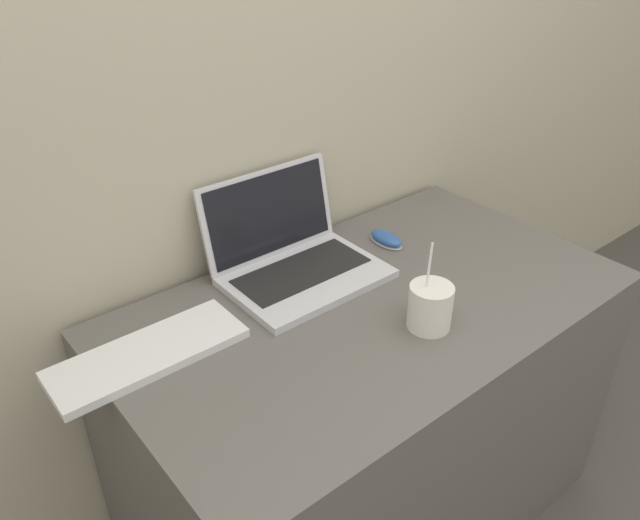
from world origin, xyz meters
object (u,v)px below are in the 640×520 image
(external_keyboard, at_px, (148,354))
(computer_mouse, at_px, (386,239))
(laptop, at_px, (294,256))
(drink_cup, at_px, (430,306))

(external_keyboard, bearing_deg, computer_mouse, 2.90)
(laptop, xyz_separation_m, drink_cup, (0.10, -0.37, 0.00))
(drink_cup, height_order, external_keyboard, drink_cup)
(laptop, distance_m, drink_cup, 0.39)
(laptop, relative_size, drink_cup, 1.89)
(laptop, bearing_deg, external_keyboard, -170.37)
(drink_cup, bearing_deg, computer_mouse, 59.70)
(drink_cup, xyz_separation_m, computer_mouse, (0.20, 0.34, -0.04))
(laptop, bearing_deg, computer_mouse, -7.37)
(drink_cup, relative_size, external_keyboard, 0.50)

